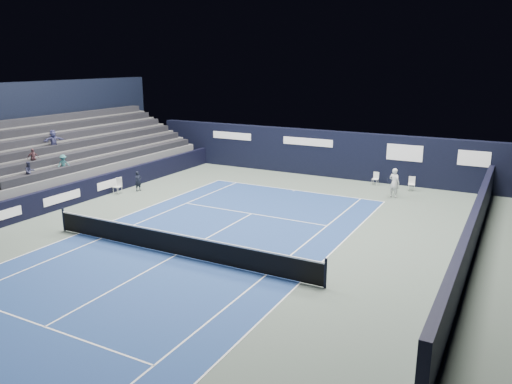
{
  "coord_description": "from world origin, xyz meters",
  "views": [
    {
      "loc": [
        11.78,
        -15.13,
        7.64
      ],
      "look_at": [
        0.44,
        6.06,
        1.3
      ],
      "focal_mm": 35.0,
      "sensor_mm": 36.0,
      "label": 1
    }
  ],
  "objects_px": {
    "folding_chair_back_a": "(376,176)",
    "tennis_player": "(394,183)",
    "tennis_net": "(176,243)",
    "line_judge_chair": "(118,185)",
    "folding_chair_back_b": "(412,183)"
  },
  "relations": [
    {
      "from": "folding_chair_back_a",
      "to": "tennis_net",
      "type": "height_order",
      "value": "tennis_net"
    },
    {
      "from": "folding_chair_back_a",
      "to": "tennis_player",
      "type": "bearing_deg",
      "value": -53.47
    },
    {
      "from": "line_judge_chair",
      "to": "tennis_net",
      "type": "height_order",
      "value": "tennis_net"
    },
    {
      "from": "folding_chair_back_b",
      "to": "line_judge_chair",
      "type": "distance_m",
      "value": 17.6
    },
    {
      "from": "folding_chair_back_a",
      "to": "line_judge_chair",
      "type": "bearing_deg",
      "value": -141.25
    },
    {
      "from": "folding_chair_back_b",
      "to": "line_judge_chair",
      "type": "height_order",
      "value": "line_judge_chair"
    },
    {
      "from": "folding_chair_back_b",
      "to": "tennis_player",
      "type": "distance_m",
      "value": 2.18
    },
    {
      "from": "tennis_net",
      "to": "folding_chair_back_a",
      "type": "bearing_deg",
      "value": 75.85
    },
    {
      "from": "tennis_net",
      "to": "tennis_player",
      "type": "relative_size",
      "value": 7.53
    },
    {
      "from": "line_judge_chair",
      "to": "tennis_player",
      "type": "height_order",
      "value": "tennis_player"
    },
    {
      "from": "folding_chair_back_a",
      "to": "line_judge_chair",
      "type": "height_order",
      "value": "line_judge_chair"
    },
    {
      "from": "folding_chair_back_a",
      "to": "line_judge_chair",
      "type": "xyz_separation_m",
      "value": [
        -12.85,
        -9.42,
        -0.01
      ]
    },
    {
      "from": "folding_chair_back_a",
      "to": "folding_chair_back_b",
      "type": "height_order",
      "value": "folding_chair_back_b"
    },
    {
      "from": "folding_chair_back_b",
      "to": "folding_chair_back_a",
      "type": "bearing_deg",
      "value": 157.27
    },
    {
      "from": "folding_chair_back_a",
      "to": "tennis_net",
      "type": "distance_m",
      "value": 16.14
    }
  ]
}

